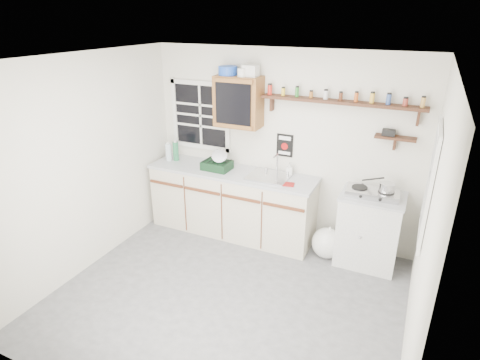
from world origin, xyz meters
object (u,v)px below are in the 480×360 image
at_px(spice_shelf, 340,101).
at_px(upper_cabinet, 238,102).
at_px(right_cabinet, 369,229).
at_px(dish_rack, 218,163).
at_px(hotplate, 372,193).
at_px(main_cabinet, 232,202).

bearing_deg(spice_shelf, upper_cabinet, -176.89).
height_order(right_cabinet, spice_shelf, spice_shelf).
relative_size(upper_cabinet, dish_rack, 1.71).
xyz_separation_m(spice_shelf, dish_rack, (-1.50, -0.24, -0.92)).
bearing_deg(hotplate, dish_rack, 177.52).
bearing_deg(right_cabinet, main_cabinet, -179.21).
height_order(right_cabinet, hotplate, hotplate).
bearing_deg(main_cabinet, upper_cabinet, 76.32).
distance_m(dish_rack, hotplate, 2.01).
relative_size(upper_cabinet, hotplate, 1.06).
height_order(main_cabinet, right_cabinet, main_cabinet).
relative_size(main_cabinet, right_cabinet, 2.54).
bearing_deg(main_cabinet, dish_rack, -173.01).
distance_m(upper_cabinet, spice_shelf, 1.28).
distance_m(right_cabinet, spice_shelf, 1.57).
relative_size(main_cabinet, upper_cabinet, 3.55).
height_order(main_cabinet, upper_cabinet, upper_cabinet).
xyz_separation_m(right_cabinet, upper_cabinet, (-1.80, 0.12, 1.37)).
relative_size(upper_cabinet, spice_shelf, 0.34).
xyz_separation_m(upper_cabinet, spice_shelf, (1.28, 0.07, 0.10)).
height_order(upper_cabinet, hotplate, upper_cabinet).
relative_size(right_cabinet, upper_cabinet, 1.40).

